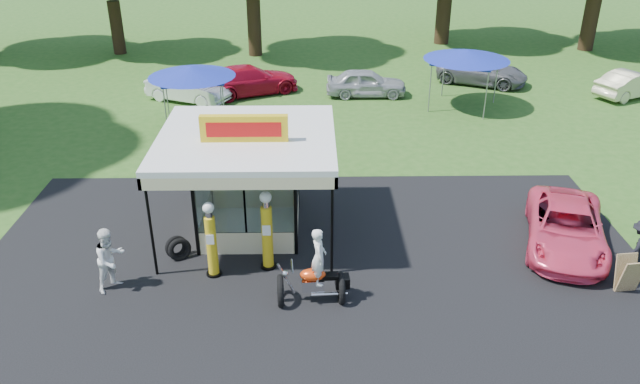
{
  "coord_description": "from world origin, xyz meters",
  "views": [
    {
      "loc": [
        -0.02,
        -12.79,
        10.4
      ],
      "look_at": [
        0.23,
        4.0,
        1.9
      ],
      "focal_mm": 35.0,
      "sensor_mm": 36.0,
      "label": 1
    }
  ],
  "objects_px": {
    "tent_west": "(192,72)",
    "gas_pump_right": "(267,233)",
    "bg_car_c": "(366,83)",
    "pink_sedan": "(566,227)",
    "spectator_west": "(110,259)",
    "bg_car_e": "(631,84)",
    "a_frame_sign": "(628,275)",
    "kiosk_car": "(256,188)",
    "gas_station_kiosk": "(249,182)",
    "tent_east": "(467,55)",
    "spectator_east_a": "(639,246)",
    "bg_car_b": "(249,80)",
    "gas_pump_left": "(211,242)",
    "bg_car_a": "(188,87)",
    "motorcycle": "(316,273)",
    "bg_car_d": "(482,72)"
  },
  "relations": [
    {
      "from": "gas_pump_left",
      "to": "bg_car_b",
      "type": "height_order",
      "value": "gas_pump_left"
    },
    {
      "from": "spectator_east_a",
      "to": "tent_west",
      "type": "distance_m",
      "value": 19.5
    },
    {
      "from": "motorcycle",
      "to": "bg_car_c",
      "type": "bearing_deg",
      "value": 77.47
    },
    {
      "from": "kiosk_car",
      "to": "pink_sedan",
      "type": "relative_size",
      "value": 0.57
    },
    {
      "from": "a_frame_sign",
      "to": "bg_car_a",
      "type": "xyz_separation_m",
      "value": [
        -15.11,
        16.91,
        0.17
      ]
    },
    {
      "from": "gas_pump_right",
      "to": "bg_car_a",
      "type": "relative_size",
      "value": 0.58
    },
    {
      "from": "a_frame_sign",
      "to": "pink_sedan",
      "type": "bearing_deg",
      "value": 103.29
    },
    {
      "from": "motorcycle",
      "to": "bg_car_b",
      "type": "relative_size",
      "value": 0.44
    },
    {
      "from": "tent_east",
      "to": "gas_station_kiosk",
      "type": "bearing_deg",
      "value": -128.17
    },
    {
      "from": "gas_pump_right",
      "to": "tent_west",
      "type": "distance_m",
      "value": 12.91
    },
    {
      "from": "tent_west",
      "to": "gas_pump_right",
      "type": "bearing_deg",
      "value": -71.35
    },
    {
      "from": "bg_car_e",
      "to": "tent_west",
      "type": "distance_m",
      "value": 22.66
    },
    {
      "from": "gas_station_kiosk",
      "to": "tent_west",
      "type": "relative_size",
      "value": 1.36
    },
    {
      "from": "gas_station_kiosk",
      "to": "motorcycle",
      "type": "distance_m",
      "value": 4.46
    },
    {
      "from": "bg_car_b",
      "to": "pink_sedan",
      "type": "bearing_deg",
      "value": -169.72
    },
    {
      "from": "gas_station_kiosk",
      "to": "bg_car_b",
      "type": "height_order",
      "value": "gas_station_kiosk"
    },
    {
      "from": "gas_pump_right",
      "to": "kiosk_car",
      "type": "bearing_deg",
      "value": 98.79
    },
    {
      "from": "kiosk_car",
      "to": "spectator_east_a",
      "type": "height_order",
      "value": "spectator_east_a"
    },
    {
      "from": "gas_pump_right",
      "to": "bg_car_a",
      "type": "height_order",
      "value": "gas_pump_right"
    },
    {
      "from": "bg_car_b",
      "to": "bg_car_e",
      "type": "height_order",
      "value": "bg_car_b"
    },
    {
      "from": "spectator_east_a",
      "to": "tent_east",
      "type": "bearing_deg",
      "value": -119.43
    },
    {
      "from": "spectator_east_a",
      "to": "bg_car_b",
      "type": "height_order",
      "value": "spectator_east_a"
    },
    {
      "from": "a_frame_sign",
      "to": "gas_station_kiosk",
      "type": "bearing_deg",
      "value": 155.47
    },
    {
      "from": "gas_pump_right",
      "to": "spectator_east_a",
      "type": "xyz_separation_m",
      "value": [
        10.84,
        -0.23,
        -0.41
      ]
    },
    {
      "from": "spectator_east_a",
      "to": "bg_car_a",
      "type": "xyz_separation_m",
      "value": [
        -15.88,
        15.8,
        -0.08
      ]
    },
    {
      "from": "pink_sedan",
      "to": "tent_east",
      "type": "distance_m",
      "value": 13.49
    },
    {
      "from": "a_frame_sign",
      "to": "spectator_west",
      "type": "distance_m",
      "value": 14.37
    },
    {
      "from": "gas_station_kiosk",
      "to": "tent_west",
      "type": "xyz_separation_m",
      "value": [
        -3.43,
        9.96,
        0.72
      ]
    },
    {
      "from": "bg_car_e",
      "to": "spectator_west",
      "type": "bearing_deg",
      "value": 99.1
    },
    {
      "from": "gas_pump_right",
      "to": "a_frame_sign",
      "type": "relative_size",
      "value": 2.31
    },
    {
      "from": "gas_pump_left",
      "to": "a_frame_sign",
      "type": "bearing_deg",
      "value": -4.76
    },
    {
      "from": "a_frame_sign",
      "to": "bg_car_e",
      "type": "relative_size",
      "value": 0.26
    },
    {
      "from": "bg_car_d",
      "to": "bg_car_c",
      "type": "bearing_deg",
      "value": 132.92
    },
    {
      "from": "gas_pump_left",
      "to": "bg_car_e",
      "type": "bearing_deg",
      "value": 39.61
    },
    {
      "from": "gas_station_kiosk",
      "to": "bg_car_c",
      "type": "xyz_separation_m",
      "value": [
        4.9,
        14.09,
        -1.07
      ]
    },
    {
      "from": "motorcycle",
      "to": "kiosk_car",
      "type": "bearing_deg",
      "value": 105.41
    },
    {
      "from": "bg_car_c",
      "to": "pink_sedan",
      "type": "bearing_deg",
      "value": -161.2
    },
    {
      "from": "a_frame_sign",
      "to": "spectator_east_a",
      "type": "relative_size",
      "value": 0.68
    },
    {
      "from": "spectator_west",
      "to": "gas_station_kiosk",
      "type": "bearing_deg",
      "value": -12.34
    },
    {
      "from": "bg_car_c",
      "to": "spectator_west",
      "type": "bearing_deg",
      "value": 154.37
    },
    {
      "from": "bg_car_b",
      "to": "bg_car_c",
      "type": "relative_size",
      "value": 1.26
    },
    {
      "from": "bg_car_a",
      "to": "spectator_west",
      "type": "bearing_deg",
      "value": -153.39
    },
    {
      "from": "spectator_east_a",
      "to": "tent_east",
      "type": "relative_size",
      "value": 0.39
    },
    {
      "from": "motorcycle",
      "to": "pink_sedan",
      "type": "distance_m",
      "value": 8.26
    },
    {
      "from": "gas_pump_right",
      "to": "tent_east",
      "type": "bearing_deg",
      "value": 58.28
    },
    {
      "from": "gas_station_kiosk",
      "to": "tent_west",
      "type": "distance_m",
      "value": 10.56
    },
    {
      "from": "bg_car_e",
      "to": "bg_car_c",
      "type": "bearing_deg",
      "value": 60.73
    },
    {
      "from": "a_frame_sign",
      "to": "pink_sedan",
      "type": "relative_size",
      "value": 0.22
    },
    {
      "from": "bg_car_e",
      "to": "bg_car_a",
      "type": "bearing_deg",
      "value": 63.09
    },
    {
      "from": "spectator_west",
      "to": "tent_east",
      "type": "bearing_deg",
      "value": -4.08
    }
  ]
}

